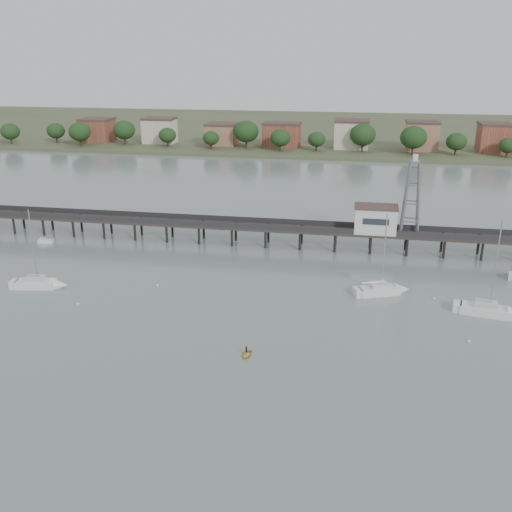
{
  "coord_description": "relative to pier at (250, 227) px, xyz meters",
  "views": [
    {
      "loc": [
        20.74,
        -49.98,
        37.46
      ],
      "look_at": [
        4.39,
        42.0,
        4.0
      ],
      "focal_mm": 40.0,
      "sensor_mm": 36.0,
      "label": 1
    }
  ],
  "objects": [
    {
      "name": "yellow_dinghy",
      "position": [
        7.97,
        -45.32,
        -3.79
      ],
      "size": [
        1.75,
        0.68,
        2.39
      ],
      "primitive_type": "imported",
      "rotation": [
        0.0,
        0.0,
        -0.11
      ],
      "color": "yellow",
      "rests_on": "ground"
    },
    {
      "name": "ground_plane",
      "position": [
        0.0,
        -60.0,
        -3.79
      ],
      "size": [
        500.0,
        500.0,
        0.0
      ],
      "primitive_type": "plane",
      "color": "slate",
      "rests_on": "ground"
    },
    {
      "name": "sailboat_a",
      "position": [
        -29.95,
        -28.85,
        -3.16
      ],
      "size": [
        9.05,
        3.92,
        14.41
      ],
      "rotation": [
        0.0,
        0.0,
        0.16
      ],
      "color": "white",
      "rests_on": "ground"
    },
    {
      "name": "mooring_buoys",
      "position": [
        -0.36,
        -28.62,
        -3.71
      ],
      "size": [
        78.65,
        14.74,
        0.39
      ],
      "color": "beige",
      "rests_on": "ground"
    },
    {
      "name": "pier_building",
      "position": [
        25.0,
        0.0,
        2.87
      ],
      "size": [
        8.4,
        5.4,
        5.3
      ],
      "color": "silver",
      "rests_on": "ground"
    },
    {
      "name": "far_shore",
      "position": [
        0.36,
        179.58,
        -2.85
      ],
      "size": [
        500.0,
        170.0,
        10.4
      ],
      "color": "#475133",
      "rests_on": "ground"
    },
    {
      "name": "sailboat_d",
      "position": [
        42.88,
        -27.11,
        -3.16
      ],
      "size": [
        10.04,
        4.65,
        15.84
      ],
      "rotation": [
        0.0,
        0.0,
        -0.2
      ],
      "color": "white",
      "rests_on": "ground"
    },
    {
      "name": "white_tender",
      "position": [
        -42.18,
        -6.72,
        -3.42
      ],
      "size": [
        3.18,
        1.54,
        1.2
      ],
      "rotation": [
        0.0,
        0.0,
        0.08
      ],
      "color": "white",
      "rests_on": "ground"
    },
    {
      "name": "pier",
      "position": [
        0.0,
        0.0,
        0.0
      ],
      "size": [
        150.0,
        5.0,
        5.5
      ],
      "color": "#2D2823",
      "rests_on": "ground"
    },
    {
      "name": "lattice_tower",
      "position": [
        31.5,
        0.0,
        7.31
      ],
      "size": [
        3.2,
        3.2,
        15.5
      ],
      "color": "slate",
      "rests_on": "ground"
    },
    {
      "name": "dinghy_occupant",
      "position": [
        7.97,
        -45.32,
        -3.79
      ],
      "size": [
        0.77,
        1.18,
        0.27
      ],
      "primitive_type": "imported",
      "rotation": [
        0.0,
        0.0,
        2.78
      ],
      "color": "black",
      "rests_on": "ground"
    },
    {
      "name": "sailboat_c",
      "position": [
        26.85,
        -21.3,
        -3.16
      ],
      "size": [
        9.08,
        5.51,
        14.39
      ],
      "rotation": [
        0.0,
        0.0,
        0.37
      ],
      "color": "white",
      "rests_on": "ground"
    }
  ]
}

